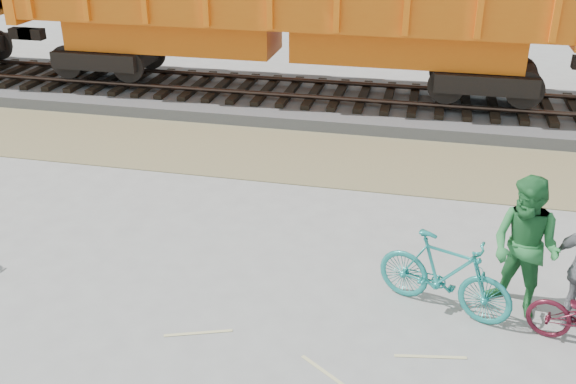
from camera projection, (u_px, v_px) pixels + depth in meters
The scene contains 6 objects.
ground at pixel (286, 308), 8.95m from camera, with size 120.00×120.00×0.00m, color #9E9E99.
gravel_strip at pixel (343, 159), 13.78m from camera, with size 120.00×3.00×0.02m, color #897C55.
ballast_bed at pixel (363, 104), 16.80m from camera, with size 120.00×4.00×0.30m, color slate.
track at pixel (363, 92), 16.66m from camera, with size 120.00×2.60×0.24m.
bicycle_teal at pixel (444, 274), 8.69m from camera, with size 0.54×1.90×1.14m, color teal.
person_man at pixel (525, 248), 8.48m from camera, with size 0.97×0.76×2.00m, color #287338.
Camera 1 is at (1.66, -7.18, 5.34)m, focal length 40.00 mm.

